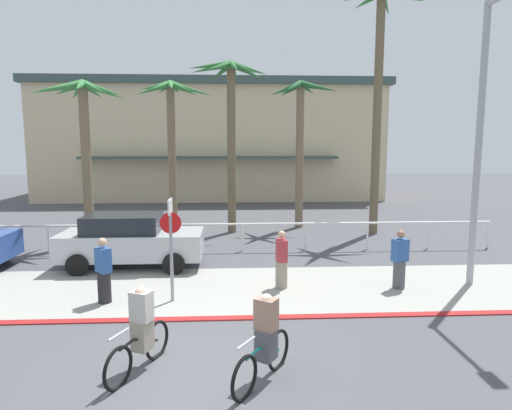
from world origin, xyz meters
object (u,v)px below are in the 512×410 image
at_px(palm_tree_5, 301,120).
at_px(pedestrian_0, 282,262).
at_px(palm_tree_3, 171,114).
at_px(stop_sign_bike_lane, 171,235).
at_px(car_silver_1, 130,240).
at_px(palm_tree_2, 83,116).
at_px(streetlight_curb, 485,128).
at_px(pedestrian_2, 104,273).
at_px(palm_tree_4, 230,99).
at_px(cyclist_teal_1, 265,340).
at_px(cyclist_black_0, 141,331).
at_px(pedestrian_1, 400,262).
at_px(palm_tree_6, 379,64).

height_order(palm_tree_5, pedestrian_0, palm_tree_5).
height_order(palm_tree_3, palm_tree_5, palm_tree_5).
relative_size(stop_sign_bike_lane, car_silver_1, 0.58).
bearing_deg(stop_sign_bike_lane, palm_tree_2, 121.62).
bearing_deg(streetlight_curb, pedestrian_2, -175.65).
xyz_separation_m(palm_tree_4, pedestrian_0, (1.38, -7.78, -5.01)).
distance_m(car_silver_1, pedestrian_2, 3.24).
relative_size(cyclist_teal_1, pedestrian_2, 0.95).
relative_size(stop_sign_bike_lane, palm_tree_2, 0.41).
height_order(palm_tree_2, pedestrian_2, palm_tree_2).
bearing_deg(pedestrian_2, palm_tree_2, 110.16).
relative_size(palm_tree_2, cyclist_black_0, 3.70).
relative_size(stop_sign_bike_lane, palm_tree_4, 0.35).
bearing_deg(palm_tree_4, streetlight_curb, -49.96).
bearing_deg(pedestrian_1, pedestrian_2, -174.83).
xyz_separation_m(streetlight_curb, palm_tree_4, (-6.66, 7.92, 1.46)).
bearing_deg(cyclist_teal_1, car_silver_1, 118.03).
bearing_deg(cyclist_teal_1, cyclist_black_0, 167.58).
relative_size(palm_tree_4, palm_tree_5, 1.10).
bearing_deg(cyclist_black_0, pedestrian_2, 115.04).
xyz_separation_m(stop_sign_bike_lane, palm_tree_6, (7.60, 8.03, 5.45)).
xyz_separation_m(palm_tree_4, palm_tree_6, (6.19, -0.61, 1.39)).
height_order(palm_tree_5, pedestrian_1, palm_tree_5).
distance_m(palm_tree_6, cyclist_teal_1, 14.59).
relative_size(palm_tree_5, pedestrian_2, 4.11).
height_order(streetlight_curb, car_silver_1, streetlight_curb).
bearing_deg(pedestrian_2, pedestrian_1, 5.17).
bearing_deg(palm_tree_5, stop_sign_bike_lane, -115.44).
distance_m(stop_sign_bike_lane, palm_tree_2, 8.44).
distance_m(palm_tree_6, pedestrian_1, 9.89).
xyz_separation_m(palm_tree_2, pedestrian_2, (2.44, -6.65, -4.17)).
bearing_deg(pedestrian_2, cyclist_black_0, -64.96).
xyz_separation_m(palm_tree_2, pedestrian_0, (6.89, -5.77, -4.19)).
distance_m(palm_tree_2, car_silver_1, 5.79).
height_order(palm_tree_4, cyclist_teal_1, palm_tree_4).
bearing_deg(pedestrian_1, car_silver_1, 161.64).
distance_m(stop_sign_bike_lane, car_silver_1, 3.75).
xyz_separation_m(palm_tree_2, car_silver_1, (2.35, -3.41, -4.05)).
xyz_separation_m(streetlight_curb, pedestrian_2, (-9.72, -0.74, -3.53)).
bearing_deg(cyclist_teal_1, stop_sign_bike_lane, 117.85).
distance_m(palm_tree_6, car_silver_1, 12.23).
relative_size(streetlight_curb, palm_tree_6, 0.74).
relative_size(palm_tree_2, palm_tree_3, 0.93).
distance_m(car_silver_1, pedestrian_0, 5.11).
height_order(stop_sign_bike_lane, palm_tree_6, palm_tree_6).
distance_m(streetlight_curb, palm_tree_6, 7.86).
bearing_deg(cyclist_black_0, palm_tree_5, 70.19).
bearing_deg(palm_tree_5, palm_tree_4, -161.64).
distance_m(streetlight_curb, pedestrian_1, 4.12).
bearing_deg(cyclist_black_0, car_silver_1, 104.06).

